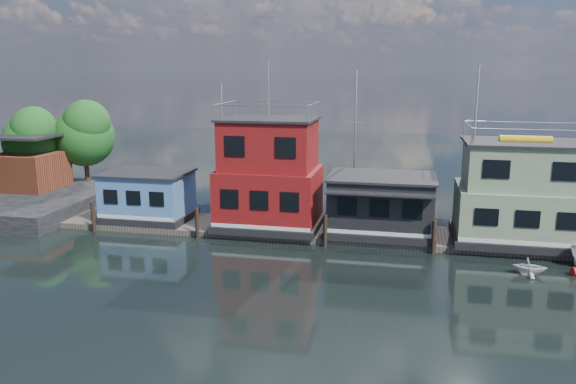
% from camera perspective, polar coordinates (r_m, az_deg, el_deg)
% --- Properties ---
extents(ground, '(160.00, 160.00, 0.00)m').
position_cam_1_polar(ground, '(28.78, 9.07, -11.57)').
color(ground, black).
rests_on(ground, ground).
extents(dock, '(48.00, 5.00, 0.40)m').
position_cam_1_polar(dock, '(39.99, 10.06, -4.38)').
color(dock, '#595147').
rests_on(dock, ground).
extents(houseboat_blue, '(6.40, 4.90, 3.66)m').
position_cam_1_polar(houseboat_blue, '(43.83, -14.04, -0.37)').
color(houseboat_blue, black).
rests_on(houseboat_blue, dock).
extents(houseboat_red, '(7.40, 5.90, 11.86)m').
position_cam_1_polar(houseboat_red, '(40.20, -1.92, 1.62)').
color(houseboat_red, black).
rests_on(houseboat_red, dock).
extents(houseboat_dark, '(7.40, 6.10, 4.06)m').
position_cam_1_polar(houseboat_dark, '(39.41, 9.45, -1.27)').
color(houseboat_dark, black).
rests_on(houseboat_dark, dock).
extents(houseboat_green, '(8.40, 5.90, 7.03)m').
position_cam_1_polar(houseboat_green, '(39.84, 22.54, -0.24)').
color(houseboat_green, black).
rests_on(houseboat_green, dock).
extents(pilings, '(42.28, 0.28, 2.20)m').
position_cam_1_polar(pilings, '(37.06, 9.42, -4.26)').
color(pilings, '#2D2116').
rests_on(pilings, ground).
extents(background_masts, '(36.40, 0.16, 12.00)m').
position_cam_1_polar(background_masts, '(44.87, 16.72, 4.11)').
color(background_masts, silver).
rests_on(background_masts, ground).
extents(shore, '(12.40, 15.72, 8.24)m').
position_cam_1_polar(shore, '(53.40, -24.60, 2.64)').
color(shore, black).
rests_on(shore, ground).
extents(dinghy_white, '(2.05, 1.80, 1.01)m').
position_cam_1_polar(dinghy_white, '(35.40, 23.31, -6.95)').
color(dinghy_white, silver).
rests_on(dinghy_white, ground).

